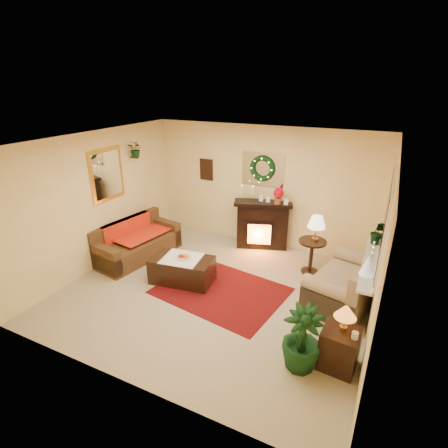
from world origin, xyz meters
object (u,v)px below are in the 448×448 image
at_px(side_table_round, 311,257).
at_px(end_table_square, 339,349).
at_px(fireplace, 262,224).
at_px(coffee_table, 182,271).
at_px(loveseat, 346,279).
at_px(sofa, 137,238).

bearing_deg(side_table_round, end_table_square, -68.71).
bearing_deg(fireplace, side_table_round, -46.99).
relative_size(fireplace, side_table_round, 1.61).
relative_size(side_table_round, coffee_table, 0.60).
distance_m(loveseat, coffee_table, 2.84).
distance_m(sofa, fireplace, 2.67).
relative_size(end_table_square, coffee_table, 0.50).
height_order(side_table_round, coffee_table, side_table_round).
bearing_deg(coffee_table, side_table_round, 25.66).
height_order(fireplace, end_table_square, fireplace).
bearing_deg(end_table_square, coffee_table, 162.97).
distance_m(sofa, end_table_square, 4.45).
relative_size(loveseat, end_table_square, 2.73).
height_order(sofa, fireplace, fireplace).
distance_m(side_table_round, coffee_table, 2.44).
bearing_deg(coffee_table, fireplace, 60.17).
relative_size(sofa, end_table_square, 3.27).
bearing_deg(fireplace, sofa, -162.59).
bearing_deg(loveseat, fireplace, 159.09).
distance_m(loveseat, end_table_square, 1.55).
relative_size(loveseat, side_table_round, 2.26).
bearing_deg(side_table_round, coffee_table, -146.59).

